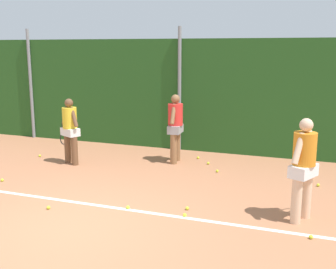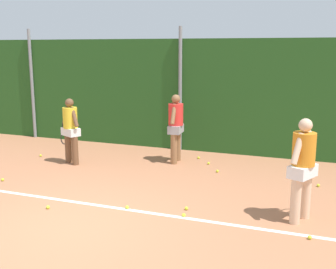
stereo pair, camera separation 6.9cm
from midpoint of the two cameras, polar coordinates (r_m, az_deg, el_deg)
The scene contains 20 objects.
ground_plane at distance 8.76m, azimuth -7.21°, elevation -7.94°, with size 27.07×27.07×0.00m, color #B2704C.
hedge_fence_backdrop at distance 12.20m, azimuth 1.65°, elevation 5.34°, with size 17.59×0.25×3.17m, color #23511E.
fence_post_left at distance 14.46m, azimuth -18.14°, elevation 6.43°, with size 0.10×0.10×3.50m, color gray.
fence_post_center at distance 12.02m, azimuth 1.39°, elevation 6.05°, with size 0.10×0.10×3.50m, color gray.
court_baseline_paint at distance 8.18m, azimuth -9.49°, elevation -9.42°, with size 12.86×0.10×0.01m, color white.
player_foreground_near at distance 7.47m, azimuth 17.58°, elevation -3.84°, with size 0.50×0.78×1.78m.
player_midcourt at distance 10.96m, azimuth -13.25°, elevation 0.90°, with size 0.74×0.47×1.68m.
player_backcourt_far at distance 10.81m, azimuth 0.82°, elevation 1.35°, with size 0.38×0.74×1.76m.
tennis_ball_0 at distance 7.58m, azimuth 2.00°, elevation -10.78°, with size 0.07×0.07×0.07m, color #CCDB33.
tennis_ball_1 at distance 10.16m, azimuth -21.62°, elevation -5.73°, with size 0.07×0.07×0.07m, color #CCDB33.
tennis_ball_2 at distance 7.95m, azimuth -5.68°, elevation -9.75°, with size 0.07×0.07×0.07m, color #CCDB33.
tennis_ball_4 at distance 11.34m, azimuth 3.90°, elevation -3.14°, with size 0.07×0.07×0.07m, color #CCDB33.
tennis_ball_5 at distance 7.87m, azimuth 2.35°, elevation -9.90°, with size 0.07×0.07×0.07m, color #CCDB33.
tennis_ball_6 at distance 10.19m, azimuth 6.46°, elevation -4.90°, with size 0.07×0.07×0.07m, color #CCDB33.
tennis_ball_7 at distance 9.66m, azimuth 19.39°, elevation -6.44°, with size 0.07×0.07×0.07m, color #CCDB33.
tennis_ball_8 at distance 10.84m, azimuth 5.26°, elevation -3.87°, with size 0.07×0.07×0.07m, color #CCDB33.
tennis_ball_9 at distance 8.21m, azimuth -16.04°, elevation -9.44°, with size 0.07×0.07×0.07m, color #CCDB33.
tennis_ball_11 at distance 9.34m, azimuth 17.04°, elevation -6.92°, with size 0.07×0.07×0.07m, color #CCDB33.
tennis_ball_12 at distance 12.05m, azimuth -17.05°, elevation -2.75°, with size 0.07×0.07×0.07m, color #CCDB33.
tennis_ball_13 at distance 7.11m, azimuth 18.44°, elevation -12.96°, with size 0.07×0.07×0.07m, color #CCDB33.
Camera 1 is at (3.80, -5.58, 2.93)m, focal length 45.23 mm.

